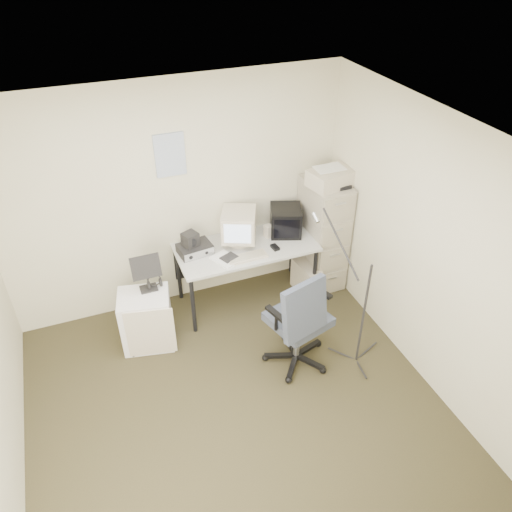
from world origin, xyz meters
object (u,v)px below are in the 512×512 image
object	(u,v)px
office_chair	(298,317)
side_cart	(147,320)
filing_cabinet	(322,234)
desk	(246,273)

from	to	relation	value
office_chair	side_cart	bearing A→B (deg)	132.94
filing_cabinet	desk	distance (m)	0.99
desk	side_cart	distance (m)	1.22
desk	side_cart	bearing A→B (deg)	-166.44
filing_cabinet	desk	bearing A→B (deg)	-178.19
filing_cabinet	desk	xyz separation A→B (m)	(-0.95, -0.03, -0.29)
filing_cabinet	side_cart	bearing A→B (deg)	-171.59
desk	side_cart	world-z (taller)	desk
desk	office_chair	size ratio (longest dim) A/B	1.32
filing_cabinet	office_chair	bearing A→B (deg)	-126.87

